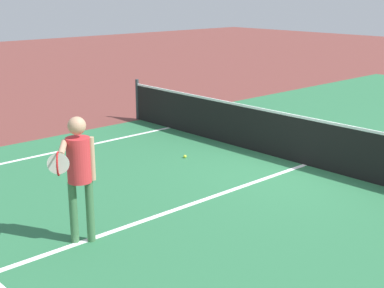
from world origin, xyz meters
TOP-DOWN VIEW (x-y plane):
  - ground_plane at (0.00, 0.00)m, footprint 60.00×60.00m
  - court_surface_inbounds at (0.00, 0.00)m, footprint 10.62×24.40m
  - line_center_service at (0.00, -3.20)m, footprint 0.10×6.40m
  - net at (0.00, 0.00)m, footprint 10.90×0.09m
  - player_near at (0.01, -5.06)m, footprint 0.96×0.95m
  - tennis_ball_near_net at (-1.94, -1.43)m, footprint 0.07×0.07m

SIDE VIEW (x-z plane):
  - ground_plane at x=0.00m, z-range 0.00..0.00m
  - court_surface_inbounds at x=0.00m, z-range 0.00..0.00m
  - line_center_service at x=0.00m, z-range 0.00..0.01m
  - tennis_ball_near_net at x=-1.94m, z-range 0.00..0.07m
  - net at x=0.00m, z-range -0.04..1.03m
  - player_near at x=0.01m, z-range 0.22..1.97m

